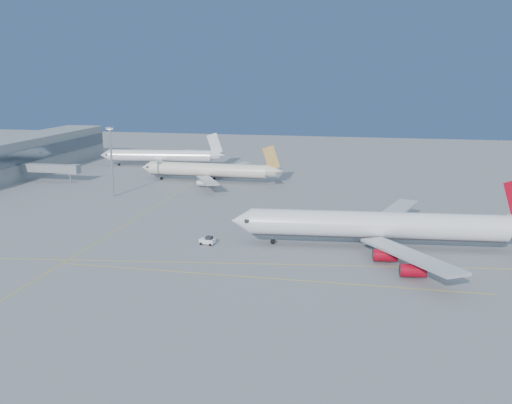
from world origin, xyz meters
name	(u,v)px	position (x,y,z in m)	size (l,w,h in m)	color
ground	(254,255)	(0.00, 0.00, 0.00)	(500.00, 500.00, 0.00)	slate
terminal	(21,156)	(-114.93, 85.00, 7.51)	(18.40, 110.00, 15.00)	gray
jet_bridge	(53,168)	(-93.11, 72.00, 5.17)	(23.60, 3.60, 6.90)	gray
taxiway_lines	(201,243)	(-14.71, 6.34, 0.01)	(118.86, 140.00, 0.02)	#DCBB0C
airliner_virgin	(383,226)	(28.66, 11.92, 5.38)	(72.38, 64.77, 17.85)	white
airliner_etihad	(211,170)	(-34.51, 84.48, 4.46)	(56.04, 51.91, 14.66)	beige
airliner_third	(163,156)	(-65.51, 115.50, 4.57)	(56.27, 51.52, 15.10)	white
pushback_tug	(208,241)	(-12.78, 5.92, 0.95)	(3.92, 2.78, 2.05)	white
light_mast	(111,156)	(-59.24, 52.22, 13.72)	(2.01, 2.01, 23.25)	gray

